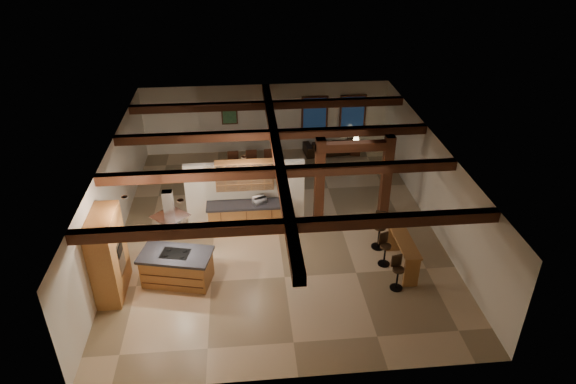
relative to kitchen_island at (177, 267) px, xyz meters
name	(u,v)px	position (x,y,z in m)	size (l,w,h in m)	color
ground	(278,228)	(2.97, 2.36, -0.48)	(12.00, 12.00, 0.00)	#CAAE86
room_walls	(277,181)	(2.97, 2.36, 1.30)	(12.00, 12.00, 12.00)	silver
ceiling_beams	(277,152)	(2.97, 2.36, 2.28)	(10.00, 12.00, 0.28)	#39210E
timber_posts	(354,170)	(5.47, 2.86, 1.28)	(2.50, 0.30, 2.90)	#39210E
partition_wall	(245,193)	(1.97, 2.86, 0.62)	(3.80, 0.18, 2.20)	silver
pantry_cabinet	(108,255)	(-1.69, -0.24, 0.71)	(0.67, 1.60, 2.40)	#A17334
back_counter	(246,216)	(1.97, 2.47, -0.01)	(2.50, 0.66, 0.94)	#A17334
upper_display_cabinet	(244,175)	(1.97, 2.68, 1.37)	(1.80, 0.36, 0.95)	#A17334
range_hood	(172,228)	(0.00, 0.00, 1.30)	(1.10, 1.10, 1.40)	silver
back_windows	(334,115)	(5.77, 8.30, 1.02)	(2.70, 0.07, 1.70)	#39210E
framed_art	(229,114)	(1.47, 8.30, 1.22)	(0.65, 0.05, 0.85)	#39210E
recessed_cans	(186,184)	(0.44, 0.43, 2.39)	(3.16, 2.46, 0.03)	silver
kitchen_island	(177,267)	(0.00, 0.00, 0.00)	(2.13, 1.45, 0.97)	#A17334
dining_table	(253,177)	(2.28, 5.46, -0.20)	(1.63, 0.91, 0.57)	#3C1B0F
sofa	(330,146)	(5.61, 7.86, -0.16)	(2.20, 0.86, 0.64)	black
microwave	(259,200)	(2.41, 2.47, 0.57)	(0.41, 0.28, 0.23)	silver
bar_counter	(403,249)	(6.39, 0.02, 0.17)	(0.47, 1.86, 0.97)	#A17334
side_table	(355,149)	(6.64, 7.63, -0.23)	(0.41, 0.41, 0.51)	#39210E
table_lamp	(356,138)	(6.64, 7.63, 0.23)	(0.25, 0.25, 0.29)	black
bar_stool_a	(397,272)	(5.99, -0.84, 0.03)	(0.36, 0.38, 1.02)	black
bar_stool_b	(385,249)	(5.92, 0.24, 0.03)	(0.38, 0.39, 1.02)	black
bar_stool_c	(380,230)	(5.98, 1.09, 0.12)	(0.45, 0.46, 1.19)	black
dining_chairs	(253,170)	(2.28, 5.46, 0.11)	(1.85, 1.85, 1.17)	#39210E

